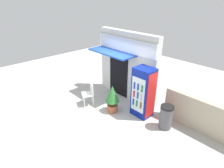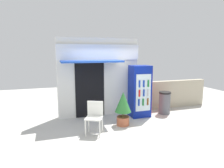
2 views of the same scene
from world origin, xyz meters
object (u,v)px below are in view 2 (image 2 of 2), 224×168
drink_cooler (140,91)px  trash_bin (165,103)px  potted_plant_near_shop (123,106)px  plastic_chair (95,115)px

drink_cooler → trash_bin: drink_cooler is taller
potted_plant_near_shop → plastic_chair: bearing=-161.8°
drink_cooler → plastic_chair: size_ratio=2.00×
plastic_chair → trash_bin: (2.94, 0.96, -0.13)m
plastic_chair → trash_bin: 3.10m
drink_cooler → potted_plant_near_shop: bearing=-143.9°
drink_cooler → plastic_chair: 2.19m
plastic_chair → potted_plant_near_shop: size_ratio=0.85×
drink_cooler → plastic_chair: bearing=-152.6°
potted_plant_near_shop → trash_bin: (1.94, 0.63, -0.21)m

